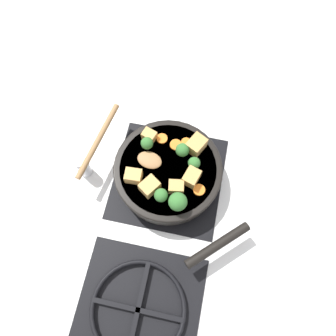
% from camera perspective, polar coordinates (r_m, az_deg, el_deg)
% --- Properties ---
extents(ground_plane, '(2.40, 2.40, 0.00)m').
position_cam_1_polar(ground_plane, '(0.96, 0.00, -1.84)').
color(ground_plane, white).
extents(front_burner_grate, '(0.31, 0.31, 0.03)m').
position_cam_1_polar(front_burner_grate, '(0.95, 0.00, -1.60)').
color(front_burner_grate, black).
rests_on(front_burner_grate, ground_plane).
extents(rear_burner_grate, '(0.31, 0.31, 0.03)m').
position_cam_1_polar(rear_burner_grate, '(0.90, -5.20, -23.36)').
color(rear_burner_grate, black).
rests_on(rear_burner_grate, ground_plane).
extents(skillet_pan, '(0.39, 0.39, 0.06)m').
position_cam_1_polar(skillet_pan, '(0.90, 0.09, -0.74)').
color(skillet_pan, black).
rests_on(skillet_pan, front_burner_grate).
extents(wooden_spoon, '(0.22, 0.24, 0.02)m').
position_cam_1_polar(wooden_spoon, '(0.90, -8.42, 3.36)').
color(wooden_spoon, '#A87A4C').
rests_on(wooden_spoon, skillet_pan).
extents(tofu_cube_center_large, '(0.05, 0.05, 0.04)m').
position_cam_1_polar(tofu_cube_center_large, '(0.85, 4.12, -1.61)').
color(tofu_cube_center_large, tan).
rests_on(tofu_cube_center_large, skillet_pan).
extents(tofu_cube_near_handle, '(0.06, 0.06, 0.04)m').
position_cam_1_polar(tofu_cube_near_handle, '(0.84, -3.22, -3.23)').
color(tofu_cube_near_handle, tan).
rests_on(tofu_cube_near_handle, skillet_pan).
extents(tofu_cube_east_chunk, '(0.06, 0.06, 0.04)m').
position_cam_1_polar(tofu_cube_east_chunk, '(0.88, 4.95, 4.03)').
color(tofu_cube_east_chunk, tan).
rests_on(tofu_cube_east_chunk, skillet_pan).
extents(tofu_cube_west_chunk, '(0.04, 0.04, 0.03)m').
position_cam_1_polar(tofu_cube_west_chunk, '(0.84, 1.43, -3.32)').
color(tofu_cube_west_chunk, tan).
rests_on(tofu_cube_west_chunk, skillet_pan).
extents(tofu_cube_back_piece, '(0.04, 0.04, 0.03)m').
position_cam_1_polar(tofu_cube_back_piece, '(0.86, -6.04, -1.40)').
color(tofu_cube_back_piece, tan).
rests_on(tofu_cube_back_piece, skillet_pan).
extents(tofu_cube_front_piece, '(0.04, 0.04, 0.03)m').
position_cam_1_polar(tofu_cube_front_piece, '(0.90, -3.28, 5.66)').
color(tofu_cube_front_piece, tan).
rests_on(tofu_cube_front_piece, skillet_pan).
extents(broccoli_floret_near_spoon, '(0.03, 0.03, 0.04)m').
position_cam_1_polar(broccoli_floret_near_spoon, '(0.88, -3.68, 4.31)').
color(broccoli_floret_near_spoon, '#709956').
rests_on(broccoli_floret_near_spoon, skillet_pan).
extents(broccoli_floret_center_top, '(0.03, 0.03, 0.04)m').
position_cam_1_polar(broccoli_floret_center_top, '(0.86, 4.57, 0.86)').
color(broccoli_floret_center_top, '#709956').
rests_on(broccoli_floret_center_top, skillet_pan).
extents(broccoli_floret_east_rim, '(0.04, 0.04, 0.04)m').
position_cam_1_polar(broccoli_floret_east_rim, '(0.83, -1.14, -4.79)').
color(broccoli_floret_east_rim, '#709956').
rests_on(broccoli_floret_east_rim, skillet_pan).
extents(broccoli_floret_west_rim, '(0.05, 0.05, 0.05)m').
position_cam_1_polar(broccoli_floret_west_rim, '(0.82, 1.72, -5.89)').
color(broccoli_floret_west_rim, '#709956').
rests_on(broccoli_floret_west_rim, skillet_pan).
extents(broccoli_floret_north_edge, '(0.04, 0.04, 0.04)m').
position_cam_1_polar(broccoli_floret_north_edge, '(0.87, 2.53, 3.15)').
color(broccoli_floret_north_edge, '#709956').
rests_on(broccoli_floret_north_edge, skillet_pan).
extents(carrot_slice_orange_thin, '(0.03, 0.03, 0.01)m').
position_cam_1_polar(carrot_slice_orange_thin, '(0.90, 1.36, 4.07)').
color(carrot_slice_orange_thin, orange).
rests_on(carrot_slice_orange_thin, skillet_pan).
extents(carrot_slice_near_center, '(0.03, 0.03, 0.01)m').
position_cam_1_polar(carrot_slice_near_center, '(0.91, -1.05, 5.15)').
color(carrot_slice_near_center, orange).
rests_on(carrot_slice_near_center, skillet_pan).
extents(carrot_slice_edge_slice, '(0.03, 0.03, 0.01)m').
position_cam_1_polar(carrot_slice_edge_slice, '(0.91, 3.16, 4.50)').
color(carrot_slice_edge_slice, orange).
rests_on(carrot_slice_edge_slice, skillet_pan).
extents(carrot_slice_under_broccoli, '(0.03, 0.03, 0.01)m').
position_cam_1_polar(carrot_slice_under_broccoli, '(0.86, 5.43, -3.81)').
color(carrot_slice_under_broccoli, orange).
rests_on(carrot_slice_under_broccoli, skillet_pan).
extents(salt_shaker, '(0.04, 0.04, 0.09)m').
position_cam_1_polar(salt_shaker, '(0.96, -14.59, 0.25)').
color(salt_shaker, white).
rests_on(salt_shaker, ground_plane).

